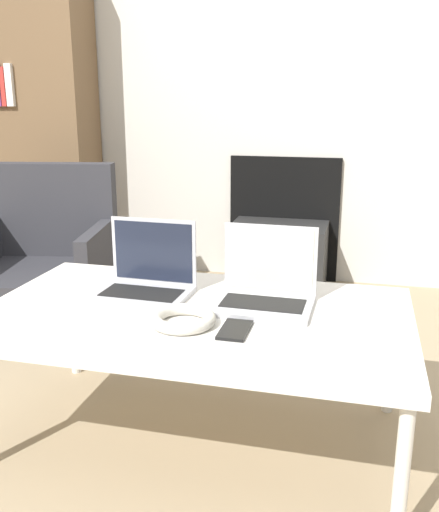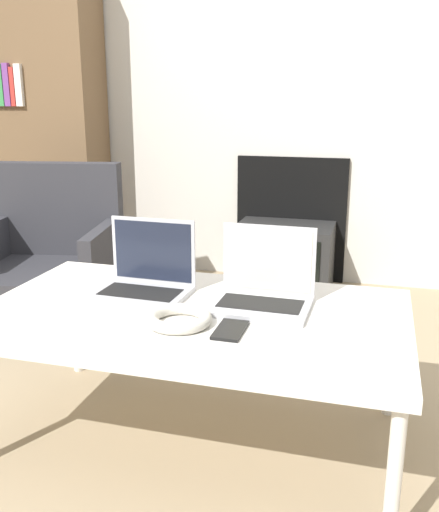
# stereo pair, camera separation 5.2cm
# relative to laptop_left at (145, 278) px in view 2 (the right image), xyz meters

# --- Properties ---
(ground_plane) EXTENTS (14.00, 14.00, 0.00)m
(ground_plane) POSITION_rel_laptop_left_xyz_m (0.19, -0.29, -0.49)
(ground_plane) COLOR #998466
(wall_back) EXTENTS (7.00, 0.08, 2.60)m
(wall_back) POSITION_rel_laptop_left_xyz_m (0.19, 1.69, 0.80)
(wall_back) COLOR beige
(wall_back) RESTS_ON ground_plane
(table) EXTENTS (1.26, 0.74, 0.44)m
(table) POSITION_rel_laptop_left_xyz_m (0.19, -0.11, -0.08)
(table) COLOR silver
(table) RESTS_ON ground_plane
(laptop_left) EXTENTS (0.30, 0.23, 0.23)m
(laptop_left) POSITION_rel_laptop_left_xyz_m (0.00, 0.00, 0.00)
(laptop_left) COLOR #B2B2B7
(laptop_left) RESTS_ON table
(laptop_right) EXTENTS (0.29, 0.23, 0.23)m
(laptop_right) POSITION_rel_laptop_left_xyz_m (0.39, 0.00, 0.00)
(laptop_right) COLOR #B2B2B7
(laptop_right) RESTS_ON table
(headphones) EXTENTS (0.19, 0.19, 0.03)m
(headphones) POSITION_rel_laptop_left_xyz_m (0.19, -0.22, -0.04)
(headphones) COLOR beige
(headphones) RESTS_ON table
(phone) EXTENTS (0.08, 0.14, 0.01)m
(phone) POSITION_rel_laptop_left_xyz_m (0.34, -0.23, -0.05)
(phone) COLOR black
(phone) RESTS_ON table
(tv) EXTENTS (0.53, 0.37, 0.37)m
(tv) POSITION_rel_laptop_left_xyz_m (0.21, 1.45, -0.30)
(tv) COLOR black
(tv) RESTS_ON ground_plane
(armchair) EXTENTS (0.75, 0.73, 0.73)m
(armchair) POSITION_rel_laptop_left_xyz_m (-0.85, 0.81, -0.14)
(armchair) COLOR #2D2D33
(armchair) RESTS_ON ground_plane
(bookshelf) EXTENTS (0.66, 0.32, 1.82)m
(bookshelf) POSITION_rel_laptop_left_xyz_m (-1.25, 1.49, 0.42)
(bookshelf) COLOR brown
(bookshelf) RESTS_ON ground_plane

